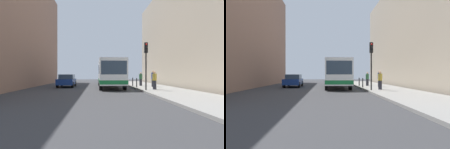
# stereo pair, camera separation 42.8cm
# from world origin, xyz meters

# --- Properties ---
(ground_plane) EXTENTS (80.00, 80.00, 0.00)m
(ground_plane) POSITION_xyz_m (0.00, 0.00, 0.00)
(ground_plane) COLOR #38383A
(sidewalk) EXTENTS (4.40, 40.00, 0.15)m
(sidewalk) POSITION_xyz_m (5.40, 0.00, 0.07)
(sidewalk) COLOR gray
(sidewalk) RESTS_ON ground
(building_left) EXTENTS (7.00, 32.00, 14.40)m
(building_left) POSITION_xyz_m (-11.50, 4.00, 7.20)
(building_left) COLOR #936B56
(building_left) RESTS_ON ground
(building_right) EXTENTS (7.00, 32.00, 13.08)m
(building_right) POSITION_xyz_m (11.50, 4.00, 6.54)
(building_right) COLOR #B2A38C
(building_right) RESTS_ON ground
(bus) EXTENTS (2.56, 11.03, 3.00)m
(bus) POSITION_xyz_m (0.81, 3.54, 1.73)
(bus) COLOR white
(bus) RESTS_ON ground
(car_beside_bus) EXTENTS (1.87, 4.41, 1.48)m
(car_beside_bus) POSITION_xyz_m (-4.17, 4.72, 0.78)
(car_beside_bus) COLOR navy
(car_beside_bus) RESTS_ON ground
(car_behind_bus) EXTENTS (1.90, 4.42, 1.48)m
(car_behind_bus) POSITION_xyz_m (0.70, 13.10, 0.78)
(car_behind_bus) COLOR #A5A8AD
(car_behind_bus) RESTS_ON ground
(traffic_light) EXTENTS (0.28, 0.33, 4.10)m
(traffic_light) POSITION_xyz_m (3.55, -2.42, 3.01)
(traffic_light) COLOR black
(traffic_light) RESTS_ON sidewalk
(bollard_near) EXTENTS (0.11, 0.11, 0.95)m
(bollard_near) POSITION_xyz_m (3.45, 1.37, 0.62)
(bollard_near) COLOR black
(bollard_near) RESTS_ON sidewalk
(bollard_mid) EXTENTS (0.11, 0.11, 0.95)m
(bollard_mid) POSITION_xyz_m (3.45, 3.85, 0.62)
(bollard_mid) COLOR black
(bollard_mid) RESTS_ON sidewalk
(pedestrian_near_signal) EXTENTS (0.38, 0.38, 1.63)m
(pedestrian_near_signal) POSITION_xyz_m (4.50, -1.71, 0.96)
(pedestrian_near_signal) COLOR #26262D
(pedestrian_near_signal) RESTS_ON sidewalk
(pedestrian_mid_sidewalk) EXTENTS (0.38, 0.38, 1.77)m
(pedestrian_mid_sidewalk) POSITION_xyz_m (5.41, 2.27, 1.04)
(pedestrian_mid_sidewalk) COLOR #26262D
(pedestrian_mid_sidewalk) RESTS_ON sidewalk
(pedestrian_far_sidewalk) EXTENTS (0.38, 0.38, 1.60)m
(pedestrian_far_sidewalk) POSITION_xyz_m (4.50, 4.39, 0.95)
(pedestrian_far_sidewalk) COLOR #26262D
(pedestrian_far_sidewalk) RESTS_ON sidewalk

